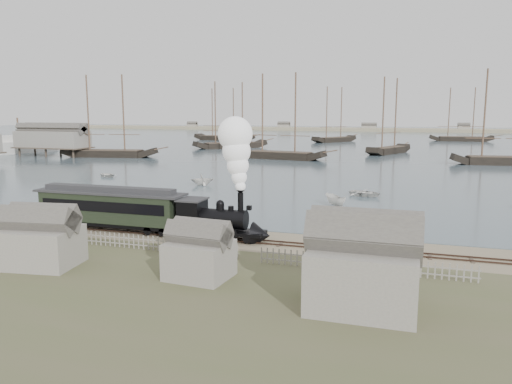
% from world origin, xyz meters
% --- Properties ---
extents(ground, '(600.00, 600.00, 0.00)m').
position_xyz_m(ground, '(0.00, 0.00, 0.00)').
color(ground, gray).
rests_on(ground, ground).
extents(harbor_water, '(600.00, 336.00, 0.06)m').
position_xyz_m(harbor_water, '(0.00, 170.00, 0.03)').
color(harbor_water, '#42535E').
rests_on(harbor_water, ground).
extents(rail_track, '(120.00, 1.80, 0.16)m').
position_xyz_m(rail_track, '(0.00, -2.00, 0.04)').
color(rail_track, '#3E2A22').
rests_on(rail_track, ground).
extents(picket_fence_west, '(19.00, 0.10, 1.20)m').
position_xyz_m(picket_fence_west, '(-6.50, -7.00, 0.00)').
color(picket_fence_west, gray).
rests_on(picket_fence_west, ground).
extents(picket_fence_east, '(15.00, 0.10, 1.20)m').
position_xyz_m(picket_fence_east, '(12.50, -7.50, 0.00)').
color(picket_fence_east, gray).
rests_on(picket_fence_east, ground).
extents(shed_left, '(5.00, 4.00, 4.10)m').
position_xyz_m(shed_left, '(-10.00, -13.00, 0.00)').
color(shed_left, gray).
rests_on(shed_left, ground).
extents(shed_mid, '(4.00, 3.50, 3.60)m').
position_xyz_m(shed_mid, '(2.00, -12.00, 0.00)').
color(shed_mid, gray).
rests_on(shed_mid, ground).
extents(shed_right, '(6.00, 5.00, 5.10)m').
position_xyz_m(shed_right, '(13.00, -14.00, 0.00)').
color(shed_right, gray).
rests_on(shed_right, ground).
extents(far_spit, '(500.00, 20.00, 1.80)m').
position_xyz_m(far_spit, '(0.00, 250.00, 0.00)').
color(far_spit, tan).
rests_on(far_spit, ground).
extents(locomotive, '(8.30, 3.10, 10.35)m').
position_xyz_m(locomotive, '(0.60, -2.00, 4.76)').
color(locomotive, black).
rests_on(locomotive, ground).
extents(passenger_coach, '(14.99, 2.89, 3.64)m').
position_xyz_m(passenger_coach, '(-11.64, -2.00, 2.29)').
color(passenger_coach, black).
rests_on(passenger_coach, ground).
extents(beached_dinghy, '(4.05, 4.31, 0.73)m').
position_xyz_m(beached_dinghy, '(-4.25, 0.21, 0.36)').
color(beached_dinghy, silver).
rests_on(beached_dinghy, ground).
extents(rowboat_0, '(4.25, 4.10, 0.72)m').
position_xyz_m(rowboat_0, '(-27.32, 12.31, 0.42)').
color(rowboat_0, silver).
rests_on(rowboat_0, harbor_water).
extents(rowboat_1, '(4.27, 4.44, 1.80)m').
position_xyz_m(rowboat_1, '(-15.09, 27.27, 0.96)').
color(rowboat_1, silver).
rests_on(rowboat_1, harbor_water).
extents(rowboat_2, '(3.53, 3.41, 1.38)m').
position_xyz_m(rowboat_2, '(6.79, 16.24, 0.75)').
color(rowboat_2, silver).
rests_on(rowboat_2, harbor_water).
extents(rowboat_3, '(4.15, 4.93, 0.87)m').
position_xyz_m(rowboat_3, '(9.48, 24.56, 0.50)').
color(rowboat_3, silver).
rests_on(rowboat_3, harbor_water).
extents(rowboat_6, '(3.49, 4.03, 0.70)m').
position_xyz_m(rowboat_6, '(-34.79, 31.37, 0.41)').
color(rowboat_6, silver).
rests_on(rowboat_6, harbor_water).
extents(schooner_0, '(24.10, 9.31, 20.00)m').
position_xyz_m(schooner_0, '(-56.14, 64.03, 10.06)').
color(schooner_0, black).
rests_on(schooner_0, harbor_water).
extents(schooner_1, '(20.30, 19.77, 20.00)m').
position_xyz_m(schooner_1, '(-38.13, 100.93, 10.06)').
color(schooner_1, black).
rests_on(schooner_1, harbor_water).
extents(schooner_2, '(22.36, 8.53, 20.00)m').
position_xyz_m(schooner_2, '(-14.75, 71.71, 10.06)').
color(schooner_2, black).
rests_on(schooner_2, harbor_water).
extents(schooner_3, '(11.41, 18.89, 20.00)m').
position_xyz_m(schooner_3, '(8.87, 95.13, 10.06)').
color(schooner_3, black).
rests_on(schooner_3, harbor_water).
extents(schooner_4, '(21.32, 7.56, 20.00)m').
position_xyz_m(schooner_4, '(33.38, 73.47, 10.06)').
color(schooner_4, black).
rests_on(schooner_4, harbor_water).
extents(schooner_6, '(25.70, 10.65, 20.00)m').
position_xyz_m(schooner_6, '(-54.99, 138.66, 10.06)').
color(schooner_6, black).
rests_on(schooner_6, harbor_water).
extents(schooner_7, '(14.90, 18.91, 20.00)m').
position_xyz_m(schooner_7, '(-12.86, 141.48, 10.06)').
color(schooner_7, black).
rests_on(schooner_7, harbor_water).
extents(schooner_8, '(22.86, 7.22, 20.00)m').
position_xyz_m(schooner_8, '(31.81, 160.54, 10.06)').
color(schooner_8, black).
rests_on(schooner_8, harbor_water).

